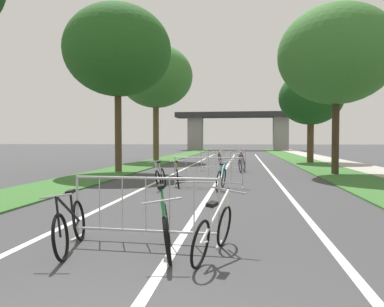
% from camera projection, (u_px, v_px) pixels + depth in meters
% --- Properties ---
extents(grass_verge_left, '(2.51, 71.77, 0.05)m').
position_uv_depth(grass_verge_left, '(167.00, 159.00, 32.03)').
color(grass_verge_left, '#386B2D').
rests_on(grass_verge_left, ground).
extents(grass_verge_right, '(2.51, 71.77, 0.05)m').
position_uv_depth(grass_verge_right, '(299.00, 160.00, 30.50)').
color(grass_verge_right, '#386B2D').
rests_on(grass_verge_right, ground).
extents(sidewalk_path_right, '(2.22, 71.77, 0.08)m').
position_uv_depth(sidewalk_path_right, '(328.00, 160.00, 30.17)').
color(sidewalk_path_right, '#ADA89E').
rests_on(sidewalk_path_right, ground).
extents(lane_stripe_center, '(0.14, 41.52, 0.01)m').
position_uv_depth(lane_stripe_center, '(227.00, 167.00, 22.75)').
color(lane_stripe_center, silver).
rests_on(lane_stripe_center, ground).
extents(lane_stripe_right_lane, '(0.14, 41.52, 0.01)m').
position_uv_depth(lane_stripe_right_lane, '(266.00, 167.00, 22.42)').
color(lane_stripe_right_lane, silver).
rests_on(lane_stripe_right_lane, ground).
extents(lane_stripe_left_lane, '(0.14, 41.52, 0.01)m').
position_uv_depth(lane_stripe_left_lane, '(189.00, 166.00, 23.07)').
color(lane_stripe_left_lane, silver).
rests_on(lane_stripe_left_lane, ground).
extents(overpass_bridge, '(20.24, 4.12, 6.23)m').
position_uv_depth(overpass_bridge, '(237.00, 124.00, 60.76)').
color(overpass_bridge, '#2D2D30').
rests_on(overpass_bridge, ground).
extents(tree_left_maple_mid, '(5.44, 5.44, 8.51)m').
position_uv_depth(tree_left_maple_mid, '(118.00, 51.00, 18.80)').
color(tree_left_maple_mid, '#4C3823').
rests_on(tree_left_maple_mid, ground).
extents(tree_left_oak_mid, '(5.77, 5.77, 9.10)m').
position_uv_depth(tree_left_oak_mid, '(156.00, 77.00, 28.95)').
color(tree_left_oak_mid, brown).
rests_on(tree_left_oak_mid, ground).
extents(tree_right_pine_near, '(5.43, 5.43, 7.95)m').
position_uv_depth(tree_right_pine_near, '(337.00, 55.00, 17.29)').
color(tree_right_pine_near, '#3D2D1E').
rests_on(tree_right_pine_near, ground).
extents(tree_right_pine_far, '(4.56, 4.56, 6.63)m').
position_uv_depth(tree_right_pine_far, '(311.00, 98.00, 26.57)').
color(tree_right_pine_far, '#4C3823').
rests_on(tree_right_pine_far, ground).
extents(crowd_barrier_nearest, '(2.44, 0.54, 1.05)m').
position_uv_depth(crowd_barrier_nearest, '(146.00, 210.00, 5.93)').
color(crowd_barrier_nearest, '#ADADB2').
rests_on(crowd_barrier_nearest, ground).
extents(crowd_barrier_second, '(2.43, 0.49, 1.05)m').
position_uv_depth(crowd_barrier_second, '(208.00, 172.00, 12.79)').
color(crowd_barrier_second, '#ADADB2').
rests_on(crowd_barrier_second, ground).
extents(crowd_barrier_third, '(2.44, 0.56, 1.05)m').
position_uv_depth(crowd_barrier_third, '(223.00, 161.00, 19.69)').
color(crowd_barrier_third, '#ADADB2').
rests_on(crowd_barrier_third, ground).
extents(crowd_barrier_fourth, '(2.44, 0.53, 1.05)m').
position_uv_depth(crowd_barrier_fourth, '(225.00, 156.00, 26.64)').
color(crowd_barrier_fourth, '#ADADB2').
rests_on(crowd_barrier_fourth, ground).
extents(bicycle_silver_0, '(0.49, 1.65, 1.01)m').
position_uv_depth(bicycle_silver_0, '(161.00, 178.00, 12.48)').
color(bicycle_silver_0, black).
rests_on(bicycle_silver_0, ground).
extents(bicycle_purple_1, '(0.58, 1.65, 0.97)m').
position_uv_depth(bicycle_purple_1, '(242.00, 164.00, 19.20)').
color(bicycle_purple_1, black).
rests_on(bicycle_purple_1, ground).
extents(bicycle_yellow_2, '(0.59, 1.69, 0.91)m').
position_uv_depth(bicycle_yellow_2, '(177.00, 176.00, 13.38)').
color(bicycle_yellow_2, black).
rests_on(bicycle_yellow_2, ground).
extents(bicycle_green_3, '(0.53, 1.64, 0.97)m').
position_uv_depth(bicycle_green_3, '(166.00, 228.00, 5.34)').
color(bicycle_green_3, black).
rests_on(bicycle_green_3, ground).
extents(bicycle_orange_4, '(0.45, 1.73, 0.93)m').
position_uv_depth(bicycle_orange_4, '(220.00, 158.00, 27.20)').
color(bicycle_orange_4, black).
rests_on(bicycle_orange_4, ground).
extents(bicycle_teal_5, '(0.51, 1.68, 0.92)m').
position_uv_depth(bicycle_teal_5, '(221.00, 178.00, 12.27)').
color(bicycle_teal_5, black).
rests_on(bicycle_teal_5, ground).
extents(bicycle_black_6, '(0.48, 1.70, 0.92)m').
position_uv_depth(bicycle_black_6, '(70.00, 226.00, 5.50)').
color(bicycle_black_6, black).
rests_on(bicycle_black_6, ground).
extents(bicycle_white_7, '(0.71, 1.68, 0.93)m').
position_uv_depth(bicycle_white_7, '(214.00, 231.00, 5.17)').
color(bicycle_white_7, black).
rests_on(bicycle_white_7, ground).
extents(bicycle_red_8, '(0.62, 1.69, 0.98)m').
position_uv_depth(bicycle_red_8, '(242.00, 158.00, 26.92)').
color(bicycle_red_8, black).
rests_on(bicycle_red_8, ground).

